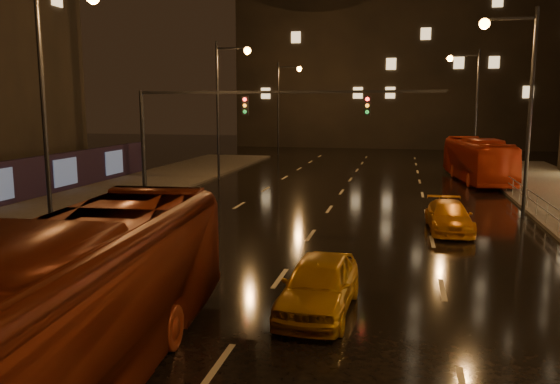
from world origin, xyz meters
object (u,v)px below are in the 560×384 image
object	(u,v)px
bus_red	(58,314)
bus_curb	(477,160)
taxi_far	(449,216)
taxi_near	(319,285)

from	to	relation	value
bus_red	bus_curb	size ratio (longest dim) A/B	1.09
taxi_far	bus_curb	bearing A→B (deg)	76.33
bus_red	taxi_near	size ratio (longest dim) A/B	2.76
bus_curb	taxi_far	distance (m)	17.10
bus_curb	bus_red	bearing A→B (deg)	-115.84
bus_curb	taxi_far	world-z (taller)	bus_curb
bus_red	bus_curb	xyz separation A→B (m)	(11.37, 32.94, -0.14)
bus_curb	taxi_far	size ratio (longest dim) A/B	2.55
bus_curb	taxi_far	xyz separation A→B (m)	(-3.22, -16.77, -0.93)
taxi_near	taxi_far	size ratio (longest dim) A/B	1.00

